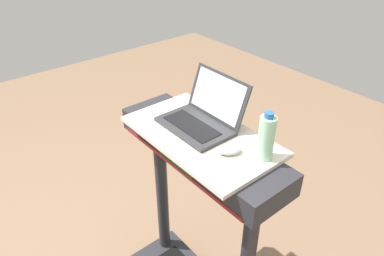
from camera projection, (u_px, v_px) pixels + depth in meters
desk_board at (201, 136)px, 1.60m from camera, size 0.71×0.40×0.02m
laptop at (202, 116)px, 1.63m from camera, size 0.34×0.28×0.22m
computer_mouse at (230, 150)px, 1.46m from camera, size 0.10×0.12×0.03m
water_bottle at (266, 137)px, 1.40m from camera, size 0.07×0.07×0.21m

